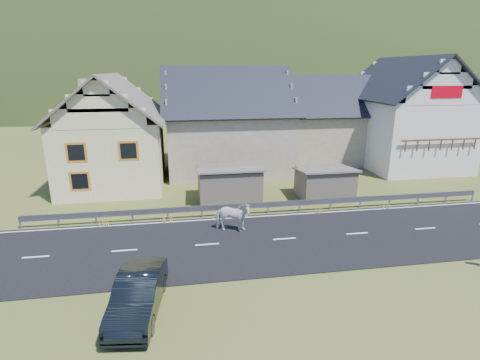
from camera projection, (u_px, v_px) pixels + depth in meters
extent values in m
plane|color=#484F1E|center=(284.00, 239.00, 19.32)|extent=(160.00, 160.00, 0.00)
cube|color=black|center=(284.00, 239.00, 19.31)|extent=(60.00, 7.00, 0.04)
cube|color=silver|center=(284.00, 239.00, 19.31)|extent=(60.00, 6.60, 0.01)
cube|color=#93969B|center=(268.00, 205.00, 22.64)|extent=(28.00, 0.08, 0.34)
cube|color=#93969B|center=(20.00, 223.00, 20.54)|extent=(0.10, 0.06, 0.70)
cube|color=#93969B|center=(58.00, 220.00, 20.85)|extent=(0.10, 0.06, 0.70)
cube|color=#93969B|center=(96.00, 218.00, 21.16)|extent=(0.10, 0.06, 0.70)
cube|color=#93969B|center=(132.00, 216.00, 21.47)|extent=(0.10, 0.06, 0.70)
cube|color=#93969B|center=(168.00, 214.00, 21.78)|extent=(0.10, 0.06, 0.70)
cube|color=#93969B|center=(202.00, 212.00, 22.10)|extent=(0.10, 0.06, 0.70)
cube|color=#93969B|center=(235.00, 210.00, 22.41)|extent=(0.10, 0.06, 0.70)
cube|color=#93969B|center=(268.00, 208.00, 22.72)|extent=(0.10, 0.06, 0.70)
cube|color=#93969B|center=(300.00, 206.00, 23.03)|extent=(0.10, 0.06, 0.70)
cube|color=#93969B|center=(330.00, 204.00, 23.34)|extent=(0.10, 0.06, 0.70)
cube|color=#93969B|center=(360.00, 203.00, 23.66)|extent=(0.10, 0.06, 0.70)
cube|color=#93969B|center=(389.00, 201.00, 23.97)|extent=(0.10, 0.06, 0.70)
cube|color=#93969B|center=(418.00, 199.00, 24.28)|extent=(0.10, 0.06, 0.70)
cube|color=#93969B|center=(446.00, 197.00, 24.59)|extent=(0.10, 0.06, 0.70)
cube|color=#93969B|center=(473.00, 196.00, 24.91)|extent=(0.10, 0.06, 0.70)
cube|color=#695B50|center=(229.00, 184.00, 24.84)|extent=(4.30, 3.30, 2.40)
cube|color=#695B50|center=(325.00, 183.00, 25.41)|extent=(3.80, 2.90, 2.20)
cube|color=#FFEDBC|center=(115.00, 151.00, 28.40)|extent=(7.00, 9.00, 5.00)
cube|color=orange|center=(76.00, 152.00, 23.64)|extent=(1.30, 0.12, 1.30)
cube|color=orange|center=(129.00, 151.00, 24.14)|extent=(1.30, 0.12, 1.30)
cube|color=orange|center=(80.00, 181.00, 24.18)|extent=(1.30, 0.12, 1.30)
cube|color=tan|center=(85.00, 95.00, 28.36)|extent=(0.70, 0.70, 2.40)
cube|color=tan|center=(227.00, 140.00, 32.64)|extent=(10.00, 9.00, 5.00)
cube|color=tan|center=(327.00, 136.00, 36.15)|extent=(9.00, 8.00, 4.60)
cube|color=white|center=(402.00, 132.00, 34.05)|extent=(8.00, 10.00, 6.00)
cube|color=#C80011|center=(447.00, 92.00, 28.22)|extent=(2.60, 0.06, 0.90)
cube|color=brown|center=(442.00, 140.00, 29.03)|extent=(6.80, 0.12, 0.12)
ellipsoid|color=#1E3112|center=(198.00, 126.00, 196.07)|extent=(440.00, 280.00, 260.00)
ellipsoid|color=black|center=(9.00, 78.00, 113.10)|extent=(76.00, 50.00, 28.00)
imported|color=silver|center=(232.00, 217.00, 20.00)|extent=(1.48, 2.17, 1.68)
imported|color=black|center=(138.00, 294.00, 13.38)|extent=(2.02, 4.47, 1.42)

